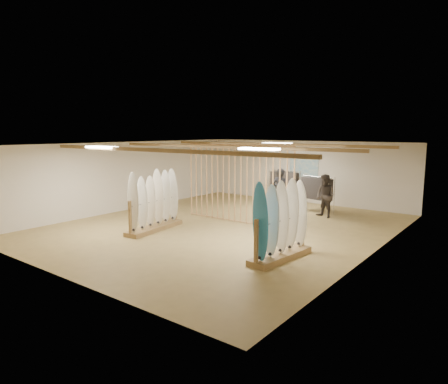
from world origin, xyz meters
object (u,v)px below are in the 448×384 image
Objects in this scene: clothing_rack_a at (284,182)px; clothing_rack_b at (317,189)px; shopper_b at (325,193)px; rack_right at (281,233)px; rack_left at (154,210)px; shopper_a at (280,188)px.

clothing_rack_b is at bearing -24.63° from clothing_rack_a.
clothing_rack_b is (2.08, -1.14, -0.01)m from clothing_rack_a.
clothing_rack_b is at bearing 153.95° from shopper_b.
rack_right is 1.42× the size of clothing_rack_a.
shopper_b is (3.68, 5.23, 0.27)m from rack_left.
clothing_rack_a is 2.38m from clothing_rack_b.
clothing_rack_a is at bearing 165.81° from shopper_b.
shopper_b is (-1.12, 5.36, 0.25)m from rack_right.
shopper_a reaches higher than clothing_rack_b.
rack_right is at bearing -57.59° from clothing_rack_a.
rack_left is 6.40m from shopper_b.
clothing_rack_b is 0.81× the size of shopper_b.
rack_left is 1.17× the size of shopper_a.
clothing_rack_a is at bearing 164.67° from clothing_rack_b.
rack_right is at bearing -59.12° from shopper_b.
rack_right is at bearing 117.76° from shopper_a.
shopper_a is at bearing -60.44° from clothing_rack_a.
rack_right is 6.26m from clothing_rack_b.
rack_right is 1.15× the size of shopper_b.
shopper_b is at bearing -29.15° from clothing_rack_a.
shopper_b is at bearing 108.12° from rack_right.
rack_left reaches higher than clothing_rack_a.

